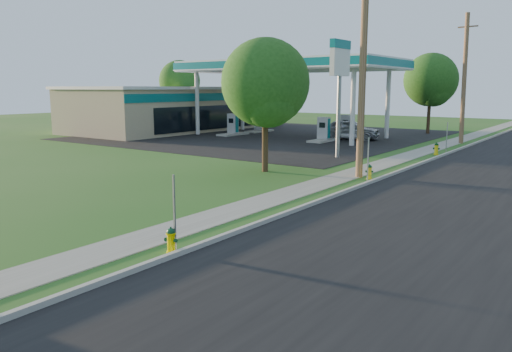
{
  "coord_description": "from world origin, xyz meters",
  "views": [
    {
      "loc": [
        8.97,
        -4.35,
        4.09
      ],
      "look_at": [
        0.0,
        8.0,
        1.4
      ],
      "focal_mm": 35.0,
      "sensor_mm": 36.0,
      "label": 1
    }
  ],
  "objects": [
    {
      "name": "car_silver",
      "position": [
        -8.56,
        32.56,
        0.82
      ],
      "size": [
        5.13,
        3.01,
        1.64
      ],
      "primitive_type": "imported",
      "rotation": [
        0.0,
        0.0,
        1.81
      ],
      "color": "#A2A4A9",
      "rests_on": "ground"
    },
    {
      "name": "ground_plane",
      "position": [
        0.0,
        0.0,
        0.0
      ],
      "size": [
        140.0,
        140.0,
        0.0
      ],
      "primitive_type": "plane",
      "color": "#235C1A",
      "rests_on": "ground"
    },
    {
      "name": "tree_back",
      "position": [
        -34.21,
        39.51,
        4.78
      ],
      "size": [
        4.9,
        4.9,
        7.43
      ],
      "color": "#3A2519",
      "rests_on": "ground"
    },
    {
      "name": "road",
      "position": [
        4.5,
        10.0,
        0.01
      ],
      "size": [
        8.0,
        120.0,
        0.02
      ],
      "primitive_type": "cube",
      "color": "black",
      "rests_on": "ground"
    },
    {
      "name": "sign_post_mid",
      "position": [
        0.25,
        16.0,
        1.0
      ],
      "size": [
        0.05,
        0.04,
        2.0
      ],
      "primitive_type": "cube",
      "color": "gray",
      "rests_on": "ground"
    },
    {
      "name": "tree_lot",
      "position": [
        -5.01,
        41.7,
        4.66
      ],
      "size": [
        4.77,
        4.77,
        7.23
      ],
      "color": "#3A2519",
      "rests_on": "ground"
    },
    {
      "name": "sidewalk",
      "position": [
        -1.25,
        10.0,
        0.01
      ],
      "size": [
        1.5,
        120.0,
        0.03
      ],
      "primitive_type": "cube",
      "color": "gray",
      "rests_on": "ground"
    },
    {
      "name": "price_pylon",
      "position": [
        -4.5,
        22.5,
        5.43
      ],
      "size": [
        0.34,
        2.04,
        6.85
      ],
      "color": "gray",
      "rests_on": "ground"
    },
    {
      "name": "utility_pole_far",
      "position": [
        -0.6,
        35.0,
        4.8
      ],
      "size": [
        1.4,
        0.32,
        9.5
      ],
      "color": "brown",
      "rests_on": "ground"
    },
    {
      "name": "fuel_pump_se",
      "position": [
        -9.5,
        34.0,
        0.72
      ],
      "size": [
        1.2,
        3.2,
        1.9
      ],
      "color": "#AAA79B",
      "rests_on": "ground"
    },
    {
      "name": "hydrant_mid",
      "position": [
        -0.01,
        16.82,
        0.34
      ],
      "size": [
        0.36,
        0.32,
        0.69
      ],
      "color": "yellow",
      "rests_on": "ground"
    },
    {
      "name": "gas_canopy",
      "position": [
        -14.0,
        32.0,
        5.9
      ],
      "size": [
        18.18,
        9.18,
        6.4
      ],
      "color": "silver",
      "rests_on": "ground"
    },
    {
      "name": "utility_pole_mid",
      "position": [
        -0.6,
        17.0,
        4.95
      ],
      "size": [
        1.4,
        0.32,
        9.8
      ],
      "color": "brown",
      "rests_on": "ground"
    },
    {
      "name": "sign_post_near",
      "position": [
        0.25,
        4.2,
        1.0
      ],
      "size": [
        0.05,
        0.04,
        2.0
      ],
      "primitive_type": "cube",
      "color": "gray",
      "rests_on": "ground"
    },
    {
      "name": "hydrant_far",
      "position": [
        -0.05,
        27.14,
        0.38
      ],
      "size": [
        0.4,
        0.36,
        0.78
      ],
      "color": "yellow",
      "rests_on": "ground"
    },
    {
      "name": "hydrant_near",
      "position": [
        0.19,
        4.11,
        0.33
      ],
      "size": [
        0.36,
        0.32,
        0.68
      ],
      "color": "#E8D100",
      "rests_on": "ground"
    },
    {
      "name": "fuel_pump_sw",
      "position": [
        -18.5,
        34.0,
        0.72
      ],
      "size": [
        1.2,
        3.2,
        1.9
      ],
      "color": "#AAA79B",
      "rests_on": "ground"
    },
    {
      "name": "sign_post_far",
      "position": [
        0.25,
        28.2,
        1.0
      ],
      "size": [
        0.05,
        0.04,
        2.0
      ],
      "primitive_type": "cube",
      "color": "gray",
      "rests_on": "ground"
    },
    {
      "name": "fuel_pump_ne",
      "position": [
        -9.5,
        30.0,
        0.72
      ],
      "size": [
        1.2,
        3.2,
        1.9
      ],
      "color": "#AAA79B",
      "rests_on": "ground"
    },
    {
      "name": "fuel_pump_nw",
      "position": [
        -18.5,
        30.0,
        0.72
      ],
      "size": [
        1.2,
        3.2,
        1.9
      ],
      "color": "#AAA79B",
      "rests_on": "ground"
    },
    {
      "name": "curb",
      "position": [
        0.5,
        10.0,
        0.07
      ],
      "size": [
        0.15,
        120.0,
        0.15
      ],
      "primitive_type": "cube",
      "color": "#AAA79B",
      "rests_on": "ground"
    },
    {
      "name": "tree_verge",
      "position": [
        -4.98,
        15.68,
        4.19
      ],
      "size": [
        4.3,
        4.3,
        6.51
      ],
      "color": "#3A2519",
      "rests_on": "ground"
    },
    {
      "name": "convenience_store",
      "position": [
        -26.98,
        32.0,
        2.13
      ],
      "size": [
        10.4,
        22.4,
        4.25
      ],
      "color": "tan",
      "rests_on": "ground"
    },
    {
      "name": "forecourt",
      "position": [
        -16.0,
        32.0,
        0.01
      ],
      "size": [
        26.0,
        28.0,
        0.02
      ],
      "primitive_type": "cube",
      "color": "black",
      "rests_on": "ground"
    }
  ]
}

